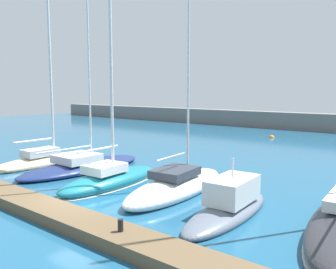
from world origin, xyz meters
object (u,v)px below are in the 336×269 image
sailboat_teal_third (110,178)px  mooring_buoy_orange (272,138)px  motorboat_slate_fifth (229,205)px  sailboat_sand_nearest (44,159)px  sailboat_white_fourth (177,185)px  dock_bollard (121,225)px  sailboat_navy_second (83,165)px

sailboat_teal_third → mooring_buoy_orange: size_ratio=23.29×
sailboat_teal_third → motorboat_slate_fifth: sailboat_teal_third is taller
sailboat_sand_nearest → sailboat_white_fourth: bearing=-89.7°
sailboat_white_fourth → motorboat_slate_fifth: 4.13m
dock_bollard → sailboat_sand_nearest: bearing=157.5°
mooring_buoy_orange → dock_bollard: size_ratio=1.42×
sailboat_sand_nearest → mooring_buoy_orange: bearing=-18.2°
sailboat_sand_nearest → motorboat_slate_fifth: size_ratio=2.47×
sailboat_sand_nearest → motorboat_slate_fifth: 16.07m
sailboat_navy_second → mooring_buoy_orange: 24.37m
motorboat_slate_fifth → dock_bollard: size_ratio=15.79×
sailboat_sand_nearest → dock_bollard: (14.49, -6.00, 0.35)m
sailboat_sand_nearest → motorboat_slate_fifth: bearing=-95.0°
sailboat_navy_second → sailboat_teal_third: bearing=-108.2°
sailboat_sand_nearest → dock_bollard: sailboat_sand_nearest is taller
sailboat_navy_second → sailboat_teal_third: sailboat_navy_second is taller
mooring_buoy_orange → sailboat_sand_nearest: bearing=-106.6°
motorboat_slate_fifth → sailboat_navy_second: bearing=79.5°
mooring_buoy_orange → dock_bollard: dock_bollard is taller
sailboat_navy_second → dock_bollard: (10.66, -6.57, 0.33)m
motorboat_slate_fifth → sailboat_sand_nearest: bearing=83.3°
dock_bollard → sailboat_teal_third: bearing=140.6°
dock_bollard → sailboat_white_fourth: bearing=110.1°
mooring_buoy_orange → dock_bollard: (7.13, -30.67, 0.69)m
sailboat_teal_third → sailboat_white_fourth: size_ratio=0.86×
sailboat_white_fourth → mooring_buoy_orange: bearing=5.8°
sailboat_sand_nearest → mooring_buoy_orange: size_ratio=27.58×
sailboat_teal_third → dock_bollard: (6.16, -5.07, 0.24)m
sailboat_sand_nearest → mooring_buoy_orange: (7.35, 24.68, -0.34)m
sailboat_teal_third → sailboat_white_fourth: (3.82, 1.33, -0.04)m
sailboat_sand_nearest → motorboat_slate_fifth: sailboat_sand_nearest is taller
sailboat_sand_nearest → sailboat_teal_third: bearing=-98.0°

